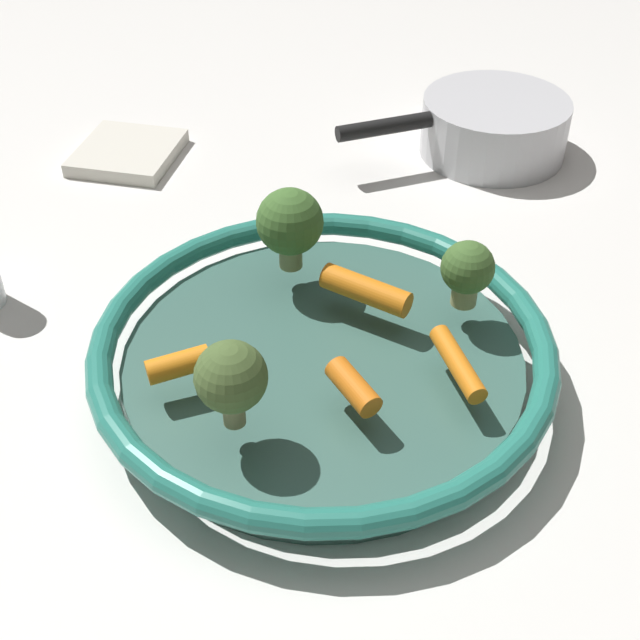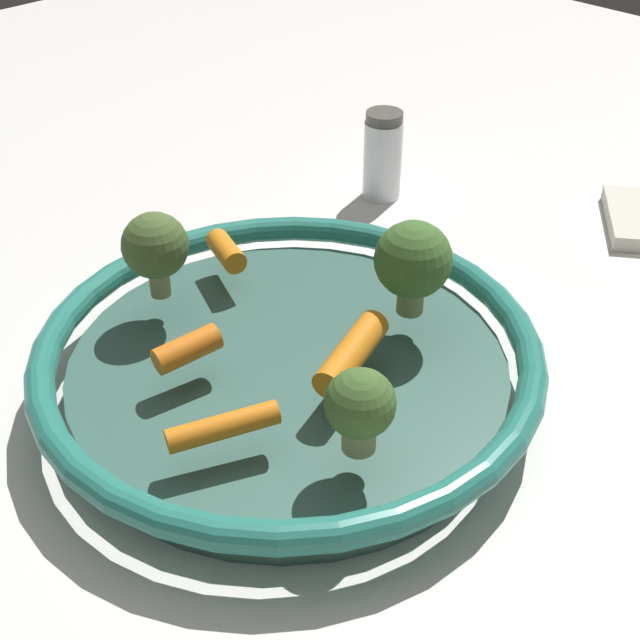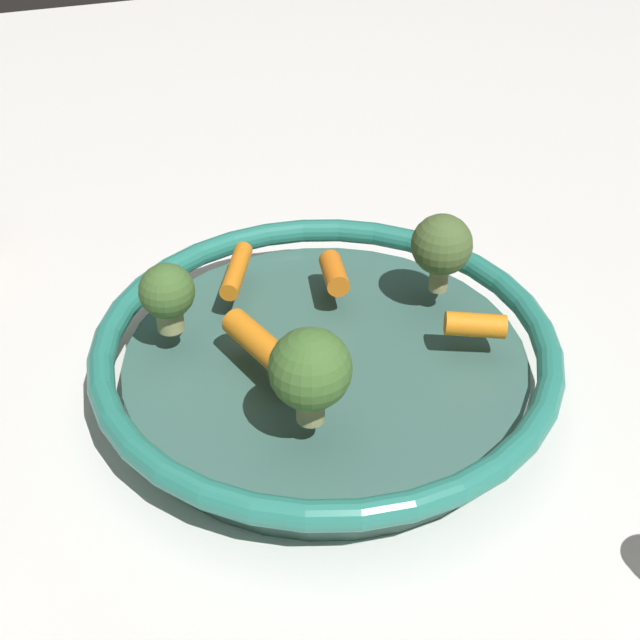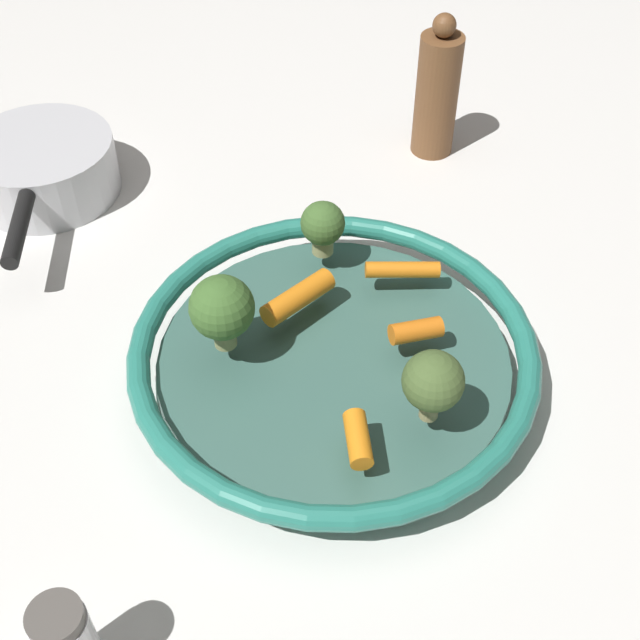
% 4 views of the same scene
% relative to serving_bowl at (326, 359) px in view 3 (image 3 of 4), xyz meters
% --- Properties ---
extents(ground_plane, '(1.86, 1.86, 0.00)m').
position_rel_serving_bowl_xyz_m(ground_plane, '(0.00, 0.00, -0.03)').
color(ground_plane, silver).
extents(serving_bowl, '(0.33, 0.33, 0.05)m').
position_rel_serving_bowl_xyz_m(serving_bowl, '(0.00, 0.00, 0.00)').
color(serving_bowl, '#3D665B').
rests_on(serving_bowl, ground_plane).
extents(baby_carrot_back, '(0.05, 0.03, 0.02)m').
position_rel_serving_bowl_xyz_m(baby_carrot_back, '(-0.10, 0.03, 0.03)').
color(baby_carrot_back, orange).
rests_on(baby_carrot_back, serving_bowl).
extents(baby_carrot_right, '(0.02, 0.05, 0.02)m').
position_rel_serving_bowl_xyz_m(baby_carrot_right, '(-0.03, -0.06, 0.03)').
color(baby_carrot_right, orange).
rests_on(baby_carrot_right, serving_bowl).
extents(baby_carrot_left, '(0.04, 0.06, 0.02)m').
position_rel_serving_bowl_xyz_m(baby_carrot_left, '(0.04, -0.09, 0.03)').
color(baby_carrot_left, orange).
rests_on(baby_carrot_left, serving_bowl).
extents(baby_carrot_near_rim, '(0.04, 0.07, 0.02)m').
position_rel_serving_bowl_xyz_m(baby_carrot_near_rim, '(0.05, 0.01, 0.03)').
color(baby_carrot_near_rim, orange).
rests_on(baby_carrot_near_rim, serving_bowl).
extents(broccoli_floret_edge, '(0.05, 0.05, 0.07)m').
position_rel_serving_bowl_xyz_m(broccoli_floret_edge, '(0.04, 0.08, 0.06)').
color(broccoli_floret_edge, tan).
rests_on(broccoli_floret_edge, serving_bowl).
extents(broccoli_floret_mid, '(0.04, 0.04, 0.05)m').
position_rel_serving_bowl_xyz_m(broccoli_floret_mid, '(0.10, -0.04, 0.05)').
color(broccoli_floret_mid, tan).
rests_on(broccoli_floret_mid, serving_bowl).
extents(broccoli_floret_large, '(0.05, 0.05, 0.06)m').
position_rel_serving_bowl_xyz_m(broccoli_floret_large, '(-0.10, -0.03, 0.06)').
color(broccoli_floret_large, tan).
rests_on(broccoli_floret_large, serving_bowl).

